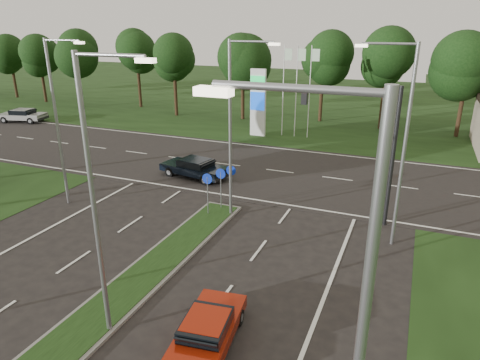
% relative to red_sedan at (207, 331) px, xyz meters
% --- Properties ---
extents(verge_far, '(160.00, 50.00, 0.02)m').
position_rel_red_sedan_xyz_m(verge_far, '(-4.11, 48.36, -0.58)').
color(verge_far, black).
rests_on(verge_far, ground).
extents(cross_road, '(160.00, 12.00, 0.02)m').
position_rel_red_sedan_xyz_m(cross_road, '(-4.11, 17.36, -0.58)').
color(cross_road, black).
rests_on(cross_road, ground).
extents(streetlight_median_near, '(2.53, 0.22, 9.00)m').
position_rel_red_sedan_xyz_m(streetlight_median_near, '(-3.10, -0.64, 4.50)').
color(streetlight_median_near, gray).
rests_on(streetlight_median_near, ground).
extents(streetlight_median_far, '(2.53, 0.22, 9.00)m').
position_rel_red_sedan_xyz_m(streetlight_median_far, '(-3.10, 9.36, 4.50)').
color(streetlight_median_far, gray).
rests_on(streetlight_median_far, ground).
extents(streetlight_left_far, '(2.53, 0.22, 9.00)m').
position_rel_red_sedan_xyz_m(streetlight_left_far, '(-12.40, 7.36, 4.50)').
color(streetlight_left_far, gray).
rests_on(streetlight_left_far, ground).
extents(streetlight_right_far, '(2.53, 0.22, 9.00)m').
position_rel_red_sedan_xyz_m(streetlight_right_far, '(4.69, 9.36, 4.50)').
color(streetlight_right_far, gray).
rests_on(streetlight_right_far, ground).
extents(streetlight_right_near, '(2.53, 0.22, 9.00)m').
position_rel_red_sedan_xyz_m(streetlight_right_near, '(4.69, -4.64, 4.50)').
color(streetlight_right_near, gray).
rests_on(streetlight_right_near, ground).
extents(traffic_signal, '(5.10, 0.42, 7.00)m').
position_rel_red_sedan_xyz_m(traffic_signal, '(3.08, 11.35, 4.07)').
color(traffic_signal, black).
rests_on(traffic_signal, ground).
extents(median_signs, '(1.16, 1.76, 2.38)m').
position_rel_red_sedan_xyz_m(median_signs, '(-4.11, 9.76, 1.13)').
color(median_signs, gray).
rests_on(median_signs, ground).
extents(gas_pylon, '(5.80, 1.26, 8.00)m').
position_rel_red_sedan_xyz_m(gas_pylon, '(-7.89, 26.40, 2.62)').
color(gas_pylon, silver).
rests_on(gas_pylon, ground).
extents(treeline_far, '(6.00, 6.00, 9.90)m').
position_rel_red_sedan_xyz_m(treeline_far, '(-4.00, 33.29, 6.25)').
color(treeline_far, black).
rests_on(treeline_far, ground).
extents(red_sedan, '(2.12, 4.11, 1.08)m').
position_rel_red_sedan_xyz_m(red_sedan, '(0.00, 0.00, 0.00)').
color(red_sedan, maroon).
rests_on(red_sedan, ground).
extents(navy_sedan, '(4.87, 2.66, 1.27)m').
position_rel_red_sedan_xyz_m(navy_sedan, '(-7.97, 14.03, 0.10)').
color(navy_sedan, black).
rests_on(navy_sedan, ground).
extents(far_car_a, '(5.02, 3.05, 1.35)m').
position_rel_red_sedan_xyz_m(far_car_a, '(-32.88, 22.36, 0.14)').
color(far_car_a, '#A2A2A2').
rests_on(far_car_a, ground).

